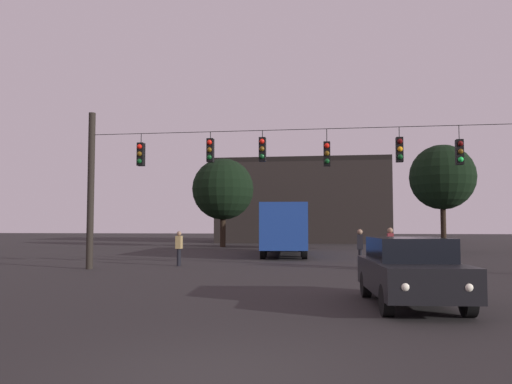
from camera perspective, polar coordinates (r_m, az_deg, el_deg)
name	(u,v)px	position (r m, az deg, el deg)	size (l,w,h in m)	color
ground_plane	(309,257)	(30.83, 5.73, -6.93)	(168.00, 168.00, 0.00)	black
overhead_signal_span	(297,174)	(20.87, 4.42, 1.94)	(17.43, 0.44, 6.51)	black
city_bus	(284,224)	(32.58, 3.01, -3.48)	(3.46, 11.18, 3.00)	navy
car_near_right	(410,270)	(12.53, 16.24, -8.06)	(2.15, 4.45, 1.52)	black
pedestrian_crossing_left	(360,247)	(22.34, 11.13, -5.79)	(0.25, 0.37, 1.64)	black
pedestrian_crossing_center	(390,246)	(22.60, 14.26, -5.61)	(0.24, 0.36, 1.70)	black
pedestrian_crossing_right	(179,246)	(23.95, -8.28, -5.82)	(0.24, 0.36, 1.54)	black
corner_building	(305,202)	(58.43, 5.24, -1.11)	(17.63, 12.05, 8.66)	black
tree_left_silhouette	(223,189)	(44.32, -3.57, 0.30)	(5.13, 5.13, 7.39)	black
tree_behind_building	(442,177)	(38.72, 19.41, 1.50)	(4.49, 4.49, 7.37)	black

